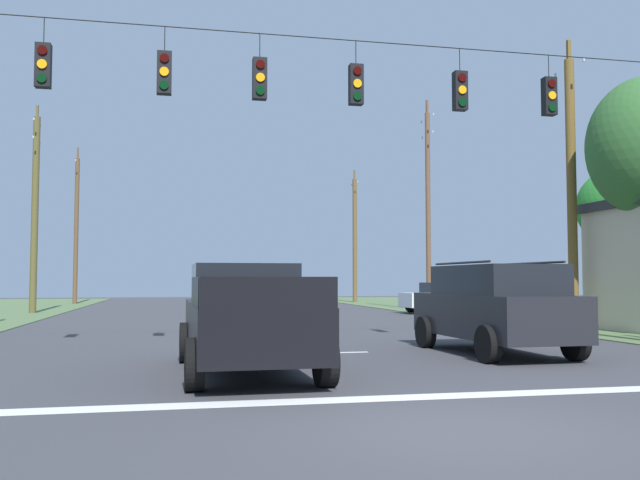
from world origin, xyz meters
name	(u,v)px	position (x,y,z in m)	size (l,w,h in m)	color
ground_plane	(461,430)	(0.00, 0.00, 0.00)	(120.00, 120.00, 0.00)	#3D3D42
stop_bar_stripe	(400,398)	(0.00, 2.13, 0.00)	(16.00, 0.45, 0.01)	white
lane_dash_0	(314,353)	(0.00, 8.13, 0.00)	(0.15, 2.50, 0.01)	white
lane_dash_1	(267,329)	(0.00, 16.09, 0.00)	(0.15, 2.50, 0.01)	white
lane_dash_2	(246,318)	(0.00, 23.05, 0.00)	(0.15, 2.50, 0.01)	white
lane_dash_3	(232,310)	(0.00, 30.70, 0.00)	(0.15, 2.50, 0.01)	white
overhead_signal_span	(316,156)	(0.05, 8.15, 4.50)	(18.80, 0.31, 7.82)	#4E4123
pickup_truck	(247,318)	(-1.83, 5.20, 0.97)	(2.34, 5.42, 1.95)	black
suv_black	(494,306)	(3.93, 7.16, 1.06)	(2.31, 4.85, 2.05)	black
distant_car_crossing_white	(446,297)	(9.99, 24.73, 0.79)	(4.39, 2.20, 1.52)	silver
utility_pole_mid_right	(572,189)	(10.03, 13.65, 4.73)	(0.32, 1.80, 9.86)	brown
utility_pole_far_right	(428,204)	(10.20, 27.54, 5.70)	(0.26, 1.86, 11.38)	brown
utility_pole_near_left	(355,239)	(9.88, 41.61, 4.67)	(0.33, 1.79, 9.75)	brown
utility_pole_distant_right	(35,210)	(-9.89, 28.82, 5.09)	(0.33, 1.71, 10.34)	brown
utility_pole_distant_left	(76,228)	(-9.68, 42.03, 5.17)	(0.29, 1.92, 10.74)	brown
tree_roadside_right	(624,208)	(13.94, 16.33, 4.44)	(3.56, 3.56, 6.12)	brown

